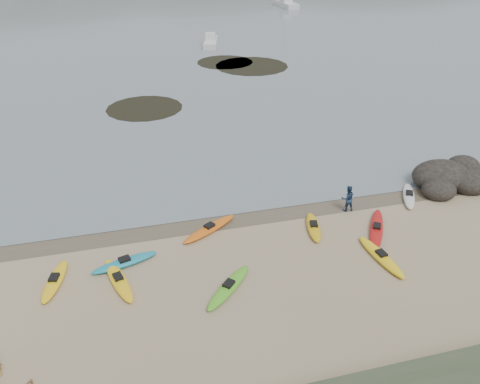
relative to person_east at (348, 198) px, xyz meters
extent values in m
plane|color=tan|center=(-6.30, 1.20, -0.82)|extent=(600.00, 600.00, 0.00)
plane|color=brown|center=(-6.30, 0.90, -0.82)|extent=(60.00, 60.00, 0.00)
ellipsoid|color=gold|center=(-2.70, -1.43, -0.65)|extent=(1.38, 3.00, 0.34)
ellipsoid|color=yellow|center=(-13.47, -3.30, -0.65)|extent=(1.67, 3.68, 0.34)
ellipsoid|color=silver|center=(4.41, 0.31, -0.65)|extent=(2.18, 3.19, 0.34)
ellipsoid|color=yellow|center=(-0.38, -4.80, -0.65)|extent=(1.11, 3.81, 0.34)
ellipsoid|color=#54B925|center=(-8.47, -5.11, -0.65)|extent=(3.02, 3.10, 0.34)
ellipsoid|color=orange|center=(-8.40, -0.12, -0.65)|extent=(3.63, 2.65, 0.34)
ellipsoid|color=red|center=(0.63, -2.51, -0.65)|extent=(2.83, 4.06, 0.34)
ellipsoid|color=yellow|center=(-16.42, -2.60, -0.65)|extent=(1.43, 3.22, 0.34)
ellipsoid|color=teal|center=(-13.12, -2.00, -0.65)|extent=(3.47, 1.62, 0.34)
imported|color=navy|center=(0.00, 0.00, 0.00)|extent=(0.84, 0.68, 1.64)
ellipsoid|color=black|center=(7.38, 1.43, -0.53)|extent=(3.90, 3.03, 1.95)
ellipsoid|color=black|center=(8.88, 0.43, -0.59)|extent=(2.81, 2.38, 1.52)
ellipsoid|color=black|center=(6.38, 0.13, -0.63)|extent=(2.16, 1.95, 1.30)
ellipsoid|color=black|center=(9.58, 2.13, -0.56)|extent=(2.38, 2.16, 1.73)
cylinder|color=black|center=(-10.35, 21.17, -0.79)|extent=(7.08, 7.08, 0.04)
cylinder|color=black|center=(3.40, 33.04, -0.79)|extent=(8.80, 8.80, 0.04)
cylinder|color=black|center=(0.67, 35.57, -0.79)|extent=(6.94, 6.94, 0.04)
cube|color=silver|center=(0.83, 45.38, -0.39)|extent=(3.20, 6.43, 0.87)
cube|color=silver|center=(22.85, 76.08, -0.23)|extent=(2.94, 8.62, 1.19)
ellipsoid|color=#384235|center=(-51.30, 196.20, -18.82)|extent=(220.00, 120.00, 80.00)
ellipsoid|color=#384235|center=(28.70, 191.20, -16.12)|extent=(200.00, 110.00, 68.00)
camera|label=1|loc=(-12.17, -21.49, 14.13)|focal=35.00mm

